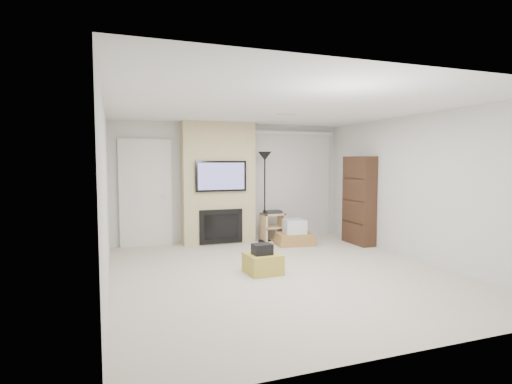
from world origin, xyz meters
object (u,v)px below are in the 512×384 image
object	(u,v)px
av_stand	(273,225)
bookshelf	(359,200)
floor_lamp	(265,171)
box_stack	(294,235)
ottoman	(263,263)

from	to	relation	value
av_stand	bookshelf	xyz separation A→B (m)	(1.57, -0.84, 0.55)
floor_lamp	av_stand	bearing A→B (deg)	7.89
box_stack	floor_lamp	bearing A→B (deg)	138.02
av_stand	bookshelf	distance (m)	1.87
ottoman	floor_lamp	bearing A→B (deg)	68.43
ottoman	av_stand	size ratio (longest dim) A/B	0.76
ottoman	bookshelf	bearing A→B (deg)	27.76
box_stack	bookshelf	world-z (taller)	bookshelf
ottoman	av_stand	world-z (taller)	av_stand
ottoman	box_stack	world-z (taller)	box_stack
floor_lamp	bookshelf	size ratio (longest dim) A/B	1.05
floor_lamp	av_stand	xyz separation A→B (m)	(0.19, 0.03, -1.15)
ottoman	av_stand	xyz separation A→B (m)	(1.06, 2.23, 0.20)
av_stand	box_stack	bearing A→B (deg)	-57.77
ottoman	floor_lamp	xyz separation A→B (m)	(0.87, 2.20, 1.35)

